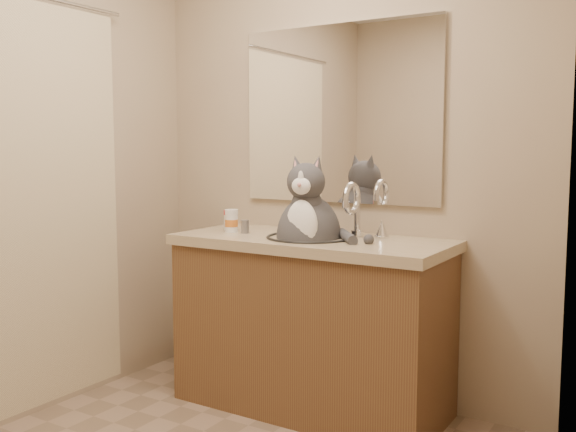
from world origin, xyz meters
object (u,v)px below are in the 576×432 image
object	(u,v)px
pill_bottle_redcap	(230,220)
cat	(308,230)
pill_bottle_orange	(231,221)
grey_canister	(245,227)

from	to	relation	value
pill_bottle_redcap	cat	bearing A→B (deg)	-3.48
cat	pill_bottle_orange	bearing A→B (deg)	169.99
pill_bottle_redcap	grey_canister	distance (m)	0.15
cat	pill_bottle_orange	size ratio (longest dim) A/B	5.25
pill_bottle_orange	grey_canister	world-z (taller)	pill_bottle_orange
pill_bottle_redcap	pill_bottle_orange	bearing A→B (deg)	-45.57
pill_bottle_redcap	pill_bottle_orange	distance (m)	0.07
grey_canister	pill_bottle_redcap	bearing A→B (deg)	158.00
pill_bottle_orange	cat	bearing A→B (deg)	2.72
pill_bottle_redcap	grey_canister	size ratio (longest dim) A/B	1.58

